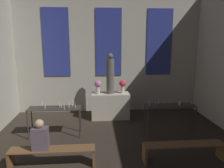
# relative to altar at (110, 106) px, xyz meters

# --- Properties ---
(wall_back) EXTENTS (7.53, 0.16, 4.68)m
(wall_back) POSITION_rel_altar_xyz_m (0.00, 0.97, 1.88)
(wall_back) COLOR #B2AD9E
(wall_back) RESTS_ON ground_plane
(altar) EXTENTS (1.40, 0.63, 0.96)m
(altar) POSITION_rel_altar_xyz_m (0.00, 0.00, 0.00)
(altar) COLOR #BCB29E
(altar) RESTS_ON ground_plane
(statue) EXTENTS (0.29, 0.29, 1.48)m
(statue) POSITION_rel_altar_xyz_m (0.00, -0.00, 1.17)
(statue) COLOR #5B5651
(statue) RESTS_ON altar
(flower_vase_left) EXTENTS (0.26, 0.26, 0.50)m
(flower_vase_left) POSITION_rel_altar_xyz_m (-0.46, 0.00, 0.79)
(flower_vase_left) COLOR beige
(flower_vase_left) RESTS_ON altar
(flower_vase_right) EXTENTS (0.26, 0.26, 0.50)m
(flower_vase_right) POSITION_rel_altar_xyz_m (0.46, 0.00, 0.79)
(flower_vase_right) COLOR beige
(flower_vase_right) RESTS_ON altar
(candle_rack_left) EXTENTS (1.58, 0.49, 1.10)m
(candle_rack_left) POSITION_rel_altar_xyz_m (-1.79, -1.42, 0.31)
(candle_rack_left) COLOR #332D28
(candle_rack_left) RESTS_ON ground_plane
(candle_rack_right) EXTENTS (1.58, 0.49, 1.09)m
(candle_rack_right) POSITION_rel_altar_xyz_m (1.80, -1.42, 0.31)
(candle_rack_right) COLOR #332D28
(candle_rack_right) RESTS_ON ground_plane
(pew_back_left) EXTENTS (1.98, 0.36, 0.44)m
(pew_back_left) POSITION_rel_altar_xyz_m (-1.57, -3.10, -0.16)
(pew_back_left) COLOR brown
(pew_back_left) RESTS_ON ground_plane
(pew_back_right) EXTENTS (1.98, 0.36, 0.44)m
(pew_back_right) POSITION_rel_altar_xyz_m (1.57, -3.10, -0.16)
(pew_back_right) COLOR brown
(pew_back_right) RESTS_ON ground_plane
(person_seated) EXTENTS (0.36, 0.24, 0.72)m
(person_seated) POSITION_rel_altar_xyz_m (-1.83, -3.10, 0.28)
(person_seated) COLOR #564C56
(person_seated) RESTS_ON pew_back_left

